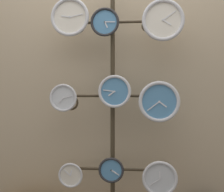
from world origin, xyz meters
TOP-DOWN VIEW (x-y plane):
  - shop_wall at (0.00, 0.57)m, footprint 4.40×0.04m
  - display_stand at (0.00, 0.41)m, footprint 0.78×0.40m
  - clock_top_left at (-0.31, 0.32)m, footprint 0.29×0.04m
  - clock_top_center at (-0.05, 0.33)m, footprint 0.22×0.04m
  - clock_top_right at (0.38, 0.31)m, footprint 0.31×0.04m
  - clock_middle_left at (-0.36, 0.32)m, footprint 0.21×0.04m
  - clock_middle_center at (0.02, 0.33)m, footprint 0.24×0.04m
  - clock_middle_right at (0.35, 0.31)m, footprint 0.30×0.04m
  - clock_bottom_left at (-0.31, 0.33)m, footprint 0.19×0.04m
  - clock_bottom_center at (0.00, 0.31)m, footprint 0.19×0.04m
  - clock_bottom_right at (0.35, 0.30)m, footprint 0.26×0.04m

SIDE VIEW (x-z plane):
  - clock_bottom_left at x=-0.31m, z-range 0.42..0.61m
  - clock_bottom_right at x=0.35m, z-range 0.39..0.64m
  - clock_bottom_center at x=0.00m, z-range 0.47..0.66m
  - display_stand at x=0.00m, z-range -0.39..1.57m
  - clock_middle_right at x=0.35m, z-range 0.92..1.22m
  - clock_middle_left at x=-0.36m, z-range 0.99..1.20m
  - clock_middle_center at x=0.02m, z-range 1.02..1.27m
  - shop_wall at x=0.00m, z-range 0.00..2.80m
  - clock_top_center at x=-0.05m, z-range 1.55..1.77m
  - clock_top_right at x=0.38m, z-range 1.51..1.82m
  - clock_top_left at x=-0.31m, z-range 1.56..1.85m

